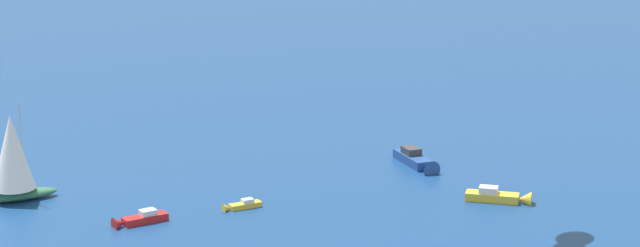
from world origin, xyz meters
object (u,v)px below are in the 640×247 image
motorboat_ahead (417,161)px  motorboat_outer_ring_b (501,197)px  sailboat_near_centre (13,157)px  motorboat_trailing (138,220)px  motorboat_mid_cluster (240,206)px

motorboat_ahead → motorboat_outer_ring_b: size_ratio=1.12×
sailboat_near_centre → motorboat_outer_ring_b: 69.10m
sailboat_near_centre → motorboat_ahead: size_ratio=1.33×
sailboat_near_centre → motorboat_trailing: sailboat_near_centre is taller
sailboat_near_centre → motorboat_ahead: bearing=-129.7°
motorboat_ahead → motorboat_outer_ring_b: motorboat_ahead is taller
motorboat_ahead → motorboat_outer_ring_b: (-18.60, 8.98, -0.14)m
sailboat_near_centre → motorboat_ahead: 61.15m
motorboat_outer_ring_b → motorboat_ahead: bearing=-25.8°
motorboat_mid_cluster → motorboat_outer_ring_b: (-28.83, -22.98, 0.28)m
sailboat_near_centre → motorboat_trailing: size_ratio=1.83×
motorboat_mid_cluster → sailboat_near_centre: bearing=27.4°
sailboat_near_centre → motorboat_mid_cluster: size_ratio=2.52×
sailboat_near_centre → motorboat_outer_ring_b: (-57.52, -37.86, -5.73)m
motorboat_mid_cluster → motorboat_ahead: bearing=-107.7°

